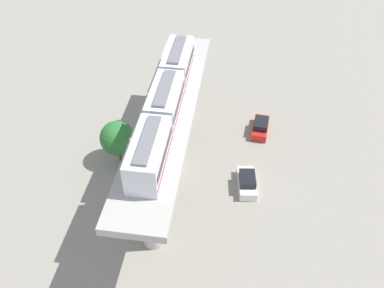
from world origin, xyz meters
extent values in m
plane|color=gray|center=(0.00, 0.00, 0.00)|extent=(120.00, 120.00, 0.00)
cylinder|color=#B7B2AA|center=(0.00, -9.38, 3.96)|extent=(1.90, 1.90, 7.92)
cylinder|color=#B7B2AA|center=(0.00, 0.00, 3.96)|extent=(1.90, 1.90, 7.92)
cylinder|color=#B7B2AA|center=(0.00, 9.38, 3.96)|extent=(1.90, 1.90, 7.92)
cube|color=#B7B2AA|center=(0.00, 0.00, 8.32)|extent=(5.20, 28.85, 0.80)
cube|color=silver|center=(0.00, -5.99, 10.22)|extent=(2.60, 6.60, 3.00)
cube|color=black|center=(0.00, -5.99, 10.47)|extent=(2.64, 6.07, 0.70)
cube|color=red|center=(0.00, -5.99, 9.47)|extent=(2.64, 6.34, 0.24)
cube|color=slate|center=(0.00, -5.99, 11.84)|extent=(1.10, 5.61, 0.24)
cube|color=silver|center=(0.00, 0.96, 10.22)|extent=(2.60, 6.60, 3.00)
cube|color=black|center=(0.00, 0.96, 10.47)|extent=(2.64, 6.07, 0.70)
cube|color=red|center=(0.00, 0.96, 9.47)|extent=(2.64, 6.34, 0.24)
cube|color=slate|center=(0.00, 0.96, 11.84)|extent=(1.10, 5.61, 0.24)
cube|color=silver|center=(0.00, 7.91, 10.22)|extent=(2.60, 6.60, 3.00)
cube|color=black|center=(0.00, 7.91, 10.47)|extent=(2.64, 6.07, 0.70)
cube|color=red|center=(0.00, 7.91, 9.47)|extent=(2.64, 6.34, 0.24)
cube|color=slate|center=(0.00, 7.91, 11.84)|extent=(1.10, 5.61, 0.24)
cube|color=white|center=(-8.47, 1.24, 0.50)|extent=(2.31, 4.39, 1.00)
cube|color=black|center=(-8.47, 1.39, 1.38)|extent=(1.92, 2.49, 0.76)
cube|color=red|center=(-9.80, -8.07, 0.50)|extent=(2.18, 4.35, 1.00)
cube|color=black|center=(-9.80, -7.92, 1.38)|extent=(1.85, 2.44, 0.76)
cylinder|color=brown|center=(6.05, -0.88, 1.11)|extent=(0.36, 0.36, 2.22)
sphere|color=#2D7233|center=(6.05, -0.88, 3.29)|extent=(3.89, 3.89, 3.89)
camera|label=1|loc=(-6.51, 29.48, 32.25)|focal=36.61mm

